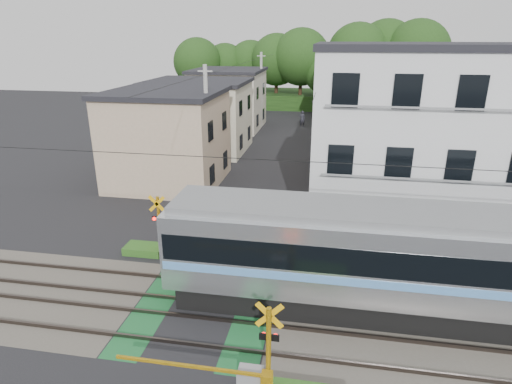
% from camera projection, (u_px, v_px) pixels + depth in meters
% --- Properties ---
extents(ground, '(120.00, 120.00, 0.00)m').
position_uv_depth(ground, '(202.00, 311.00, 15.90)').
color(ground, black).
extents(track_bed, '(120.00, 120.00, 0.14)m').
position_uv_depth(track_bed, '(202.00, 310.00, 15.88)').
color(track_bed, '#47423A').
rests_on(track_bed, ground).
extents(crossing_signal_near, '(4.74, 0.65, 3.09)m').
position_uv_depth(crossing_signal_near, '(253.00, 377.00, 11.85)').
color(crossing_signal_near, '#FFB60D').
rests_on(crossing_signal_near, ground).
extents(crossing_signal_far, '(4.74, 0.65, 3.09)m').
position_uv_depth(crossing_signal_far, '(170.00, 244.00, 19.45)').
color(crossing_signal_far, '#FFB60D').
rests_on(crossing_signal_far, ground).
extents(apartment_block, '(10.20, 8.36, 9.30)m').
position_uv_depth(apartment_block, '(414.00, 140.00, 21.69)').
color(apartment_block, silver).
rests_on(apartment_block, ground).
extents(houses_row, '(22.07, 31.35, 6.80)m').
position_uv_depth(houses_row, '(286.00, 110.00, 38.70)').
color(houses_row, tan).
rests_on(houses_row, ground).
extents(tree_hill, '(40.00, 12.21, 11.83)m').
position_uv_depth(tree_hill, '(318.00, 66.00, 58.44)').
color(tree_hill, '#204115').
rests_on(tree_hill, ground).
extents(catenary, '(60.00, 5.04, 7.00)m').
position_uv_depth(catenary, '(378.00, 233.00, 13.68)').
color(catenary, '#2D2D33').
rests_on(catenary, ground).
extents(utility_poles, '(7.90, 42.00, 8.00)m').
position_uv_depth(utility_poles, '(267.00, 106.00, 35.94)').
color(utility_poles, '#A5A5A0').
rests_on(utility_poles, ground).
extents(pedestrian, '(0.68, 0.46, 1.80)m').
position_uv_depth(pedestrian, '(302.00, 119.00, 47.62)').
color(pedestrian, '#262630').
rests_on(pedestrian, ground).
extents(weed_patches, '(10.25, 8.80, 0.40)m').
position_uv_depth(weed_patches, '(248.00, 313.00, 15.46)').
color(weed_patches, '#2D5E1E').
rests_on(weed_patches, ground).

